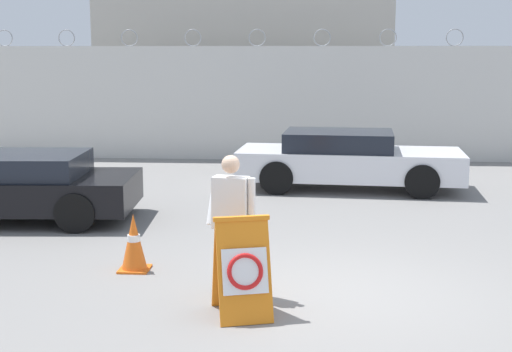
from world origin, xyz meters
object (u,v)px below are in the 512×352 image
object	(u,v)px
barricade_sign	(242,267)
security_guard	(231,217)
traffic_cone_near	(134,242)
parked_car_front_coupe	(16,186)
parked_car_rear_sedan	(347,159)

from	to	relation	value
barricade_sign	security_guard	xyz separation A→B (m)	(-0.20, 0.77, 0.39)
barricade_sign	traffic_cone_near	distance (m)	2.29
security_guard	parked_car_front_coupe	size ratio (longest dim) A/B	0.39
barricade_sign	traffic_cone_near	bearing A→B (deg)	119.86
barricade_sign	parked_car_rear_sedan	bearing A→B (deg)	62.70
traffic_cone_near	parked_car_rear_sedan	bearing A→B (deg)	62.11
parked_car_front_coupe	parked_car_rear_sedan	bearing A→B (deg)	-154.29
parked_car_front_coupe	parked_car_rear_sedan	size ratio (longest dim) A/B	0.89
parked_car_rear_sedan	barricade_sign	bearing A→B (deg)	-97.14
traffic_cone_near	parked_car_front_coupe	xyz separation A→B (m)	(-2.78, 2.79, 0.22)
barricade_sign	traffic_cone_near	xyz separation A→B (m)	(-1.62, 1.60, -0.18)
traffic_cone_near	parked_car_front_coupe	bearing A→B (deg)	134.91
security_guard	parked_car_rear_sedan	size ratio (longest dim) A/B	0.35
traffic_cone_near	barricade_sign	bearing A→B (deg)	-44.66
traffic_cone_near	security_guard	bearing A→B (deg)	-30.32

